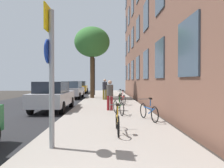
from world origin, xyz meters
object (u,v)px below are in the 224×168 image
object	(u,v)px
bicycle_2	(118,107)
pedestrian_0	(110,93)
car_3	(80,87)
traffic_light	(94,70)
bicycle_1	(149,111)
tree_near	(92,43)
bicycle_0	(117,121)
car_2	(72,90)
sign_post	(51,65)
car_1	(53,96)
bicycle_3	(122,99)
bicycle_4	(120,97)
pedestrian_1	(105,88)

from	to	relation	value
bicycle_2	pedestrian_0	bearing A→B (deg)	105.83
bicycle_2	car_3	bearing A→B (deg)	102.25
traffic_light	bicycle_2	world-z (taller)	traffic_light
traffic_light	bicycle_1	distance (m)	15.70
pedestrian_0	tree_near	bearing A→B (deg)	100.04
bicycle_0	bicycle_2	size ratio (longest dim) A/B	1.05
traffic_light	car_2	size ratio (longest dim) A/B	0.97
bicycle_1	car_3	distance (m)	21.09
sign_post	bicycle_0	xyz separation A→B (m)	(1.62, 1.45, -1.57)
tree_near	car_1	xyz separation A→B (m)	(-1.70, -7.63, -4.31)
bicycle_3	car_2	bearing A→B (deg)	123.81
traffic_light	bicycle_4	world-z (taller)	traffic_light
traffic_light	car_3	size ratio (longest dim) A/B	0.93
sign_post	pedestrian_0	size ratio (longest dim) A/B	2.08
pedestrian_0	pedestrian_1	xyz separation A→B (m)	(-0.33, 6.46, 0.07)
bicycle_3	car_1	xyz separation A→B (m)	(-4.05, -1.95, 0.35)
pedestrian_0	car_2	bearing A→B (deg)	110.51
car_2	bicycle_4	bearing A→B (deg)	-46.59
bicycle_2	car_2	world-z (taller)	car_2
bicycle_1	car_1	bearing A→B (deg)	141.17
pedestrian_1	bicycle_4	bearing A→B (deg)	-57.26
pedestrian_1	pedestrian_0	bearing A→B (deg)	-87.10
bicycle_2	pedestrian_0	distance (m)	1.50
bicycle_2	pedestrian_1	bearing A→B (deg)	95.18
traffic_light	pedestrian_0	world-z (taller)	traffic_light
sign_post	tree_near	xyz separation A→B (m)	(-0.03, 14.87, 3.11)
bicycle_1	bicycle_2	size ratio (longest dim) A/B	1.04
traffic_light	sign_post	bearing A→B (deg)	-89.61
bicycle_4	pedestrian_0	xyz separation A→B (m)	(-0.85, -4.63, 0.53)
car_3	bicycle_4	bearing A→B (deg)	-70.47
bicycle_1	bicycle_0	bearing A→B (deg)	-123.47
sign_post	bicycle_4	xyz separation A→B (m)	(2.32, 11.06, -1.55)
bicycle_1	bicycle_3	size ratio (longest dim) A/B	0.99
car_1	car_2	world-z (taller)	same
bicycle_2	pedestrian_0	world-z (taller)	pedestrian_0
bicycle_4	car_1	world-z (taller)	car_1
bicycle_3	bicycle_0	bearing A→B (deg)	-95.22
bicycle_1	car_2	distance (m)	13.07
pedestrian_1	car_3	distance (m)	11.52
tree_near	bicycle_4	world-z (taller)	tree_near
sign_post	bicycle_4	distance (m)	11.40
pedestrian_1	car_1	size ratio (longest dim) A/B	0.38
tree_near	bicycle_3	xyz separation A→B (m)	(2.35, -5.69, -4.65)
bicycle_2	sign_post	bearing A→B (deg)	-109.95
pedestrian_0	car_3	xyz separation A→B (m)	(-3.71, 17.48, -0.18)
sign_post	bicycle_4	world-z (taller)	sign_post
car_1	car_3	xyz separation A→B (m)	(-0.52, 16.67, -0.00)
bicycle_4	car_3	distance (m)	13.64
pedestrian_1	bicycle_2	bearing A→B (deg)	-84.82
bicycle_3	car_3	world-z (taller)	car_3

